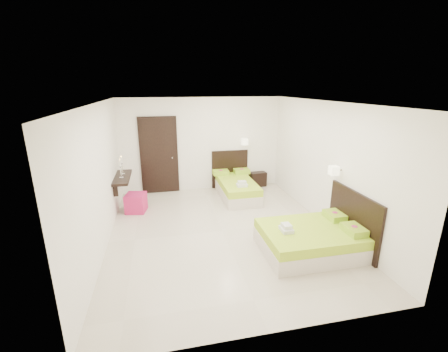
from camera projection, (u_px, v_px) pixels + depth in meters
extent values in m
plane|color=beige|center=(222.00, 231.00, 6.22)|extent=(5.50, 5.50, 0.00)
cube|color=beige|center=(237.00, 192.00, 8.09)|extent=(0.88, 1.77, 0.28)
cube|color=#94BF1E|center=(237.00, 184.00, 8.02)|extent=(0.87, 1.75, 0.18)
cube|color=black|center=(230.00, 169.00, 8.76)|extent=(1.06, 0.05, 1.10)
cube|color=#98C123|center=(221.00, 172.00, 8.53)|extent=(0.44, 0.30, 0.12)
cylinder|color=#C82F67|center=(221.00, 170.00, 8.51)|extent=(0.11, 0.11, 0.00)
cube|color=#98C123|center=(242.00, 171.00, 8.66)|extent=(0.44, 0.30, 0.12)
cylinder|color=#C82F67|center=(242.00, 169.00, 8.64)|extent=(0.11, 0.11, 0.00)
cube|color=silver|center=(242.00, 185.00, 7.53)|extent=(0.27, 0.19, 0.07)
cube|color=silver|center=(242.00, 182.00, 7.51)|extent=(0.20, 0.15, 0.07)
cube|color=white|center=(245.00, 142.00, 8.47)|extent=(0.16, 0.16, 0.18)
cylinder|color=#2D2116|center=(244.00, 141.00, 8.54)|extent=(0.03, 0.16, 0.03)
cube|color=beige|center=(309.00, 244.00, 5.43)|extent=(1.73, 1.29, 0.28)
cube|color=#94BF1E|center=(311.00, 233.00, 5.37)|extent=(1.71, 1.28, 0.17)
cube|color=black|center=(353.00, 220.00, 5.48)|extent=(0.05, 1.47, 1.08)
cube|color=#98C123|center=(354.00, 230.00, 5.17)|extent=(0.29, 0.43, 0.12)
cylinder|color=#C82F67|center=(354.00, 226.00, 5.15)|extent=(0.10, 0.10, 0.00)
cube|color=#98C123|center=(335.00, 215.00, 5.74)|extent=(0.29, 0.43, 0.12)
cylinder|color=#C82F67|center=(335.00, 212.00, 5.72)|extent=(0.10, 0.10, 0.00)
cube|color=silver|center=(286.00, 230.00, 5.23)|extent=(0.19, 0.26, 0.07)
cube|color=silver|center=(286.00, 226.00, 5.21)|extent=(0.14, 0.19, 0.07)
cube|color=white|center=(334.00, 170.00, 5.73)|extent=(0.16, 0.16, 0.17)
cylinder|color=#2D2116|center=(338.00, 170.00, 5.75)|extent=(0.16, 0.03, 0.03)
cube|color=black|center=(257.00, 178.00, 9.02)|extent=(0.53, 0.48, 0.43)
cube|color=#AE174F|center=(136.00, 203.00, 7.12)|extent=(0.53, 0.53, 0.44)
cube|color=black|center=(159.00, 156.00, 8.20)|extent=(1.02, 0.06, 2.14)
cube|color=black|center=(159.00, 156.00, 8.17)|extent=(0.88, 0.04, 2.06)
cylinder|color=silver|center=(172.00, 157.00, 8.22)|extent=(0.03, 0.10, 0.03)
cube|color=black|center=(122.00, 177.00, 7.06)|extent=(0.35, 1.20, 0.06)
cube|color=black|center=(115.00, 190.00, 6.65)|extent=(0.10, 0.04, 0.30)
cube|color=black|center=(120.00, 178.00, 7.50)|extent=(0.10, 0.04, 0.30)
cylinder|color=silver|center=(121.00, 178.00, 6.90)|extent=(0.10, 0.10, 0.02)
cylinder|color=silver|center=(121.00, 173.00, 6.87)|extent=(0.02, 0.02, 0.22)
cone|color=silver|center=(120.00, 167.00, 6.83)|extent=(0.07, 0.07, 0.04)
cylinder|color=white|center=(120.00, 163.00, 6.80)|extent=(0.02, 0.02, 0.15)
sphere|color=#FFB23F|center=(120.00, 159.00, 6.78)|extent=(0.02, 0.02, 0.02)
cylinder|color=silver|center=(123.00, 174.00, 7.18)|extent=(0.10, 0.10, 0.02)
cylinder|color=silver|center=(122.00, 169.00, 7.15)|extent=(0.02, 0.02, 0.22)
cone|color=silver|center=(122.00, 164.00, 7.11)|extent=(0.07, 0.07, 0.04)
cylinder|color=white|center=(121.00, 160.00, 7.08)|extent=(0.02, 0.02, 0.15)
sphere|color=#FFB23F|center=(121.00, 156.00, 7.06)|extent=(0.02, 0.02, 0.02)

